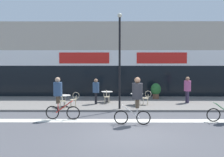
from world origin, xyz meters
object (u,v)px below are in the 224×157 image
bistro_table_2 (137,97)px  cafe_chair_0_near (62,100)px  lamp_post (120,54)px  cafe_chair_1_near (107,96)px  cyclist_2 (59,95)px  bistro_table_1 (107,94)px  cyclist_0 (136,96)px  cafe_chair_2_side (147,97)px  bistro_table_0 (64,98)px  cafe_chair_0_side (74,98)px  cafe_chair_2_near (138,98)px  planter_pot (156,90)px  pedestrian_near_end (96,89)px  pedestrian_far_end (187,87)px

bistro_table_2 → cafe_chair_0_near: size_ratio=0.87×
bistro_table_2 → lamp_post: (-1.13, -1.33, 2.65)m
cafe_chair_1_near → lamp_post: bearing=-151.6°
bistro_table_2 → cafe_chair_1_near: (-1.93, 0.49, -0.01)m
bistro_table_2 → cyclist_2: (-4.20, -3.56, 0.59)m
bistro_table_1 → cyclist_0: bearing=-75.4°
cafe_chair_2_side → cafe_chair_0_near: bearing=19.1°
bistro_table_0 → cafe_chair_2_side: bearing=7.6°
cafe_chair_0_side → cafe_chair_2_near: size_ratio=1.00×
planter_pot → cafe_chair_1_near: bearing=-149.2°
planter_pot → lamp_post: size_ratio=0.21×
bistro_table_2 → cyclist_0: size_ratio=0.35×
planter_pot → bistro_table_2: bearing=-121.9°
bistro_table_0 → cafe_chair_1_near: size_ratio=0.86×
cafe_chair_2_near → pedestrian_near_end: bearing=70.9°
lamp_post → cyclist_2: (-3.08, -2.23, -2.06)m
cafe_chair_0_near → bistro_table_2: bearing=-77.1°
bistro_table_1 → planter_pot: planter_pot is taller
bistro_table_2 → cafe_chair_2_near: bearing=-90.1°
bistro_table_1 → cafe_chair_2_near: size_ratio=0.86×
lamp_post → pedestrian_far_end: (4.55, 2.10, -2.14)m
cafe_chair_2_side → cyclist_2: size_ratio=0.42×
cafe_chair_1_near → pedestrian_far_end: size_ratio=0.52×
bistro_table_1 → cyclist_0: size_ratio=0.35×
cafe_chair_0_side → cafe_chair_2_near: (3.87, 0.06, 0.00)m
cafe_chair_0_near → planter_pot: planter_pot is taller
bistro_table_2 → bistro_table_1: bearing=149.9°
cafe_chair_1_near → cyclist_2: (-2.27, -4.05, 0.60)m
cafe_chair_2_near → bistro_table_2: bearing=0.5°
bistro_table_2 → cyclist_2: size_ratio=0.37×
cafe_chair_0_near → cafe_chair_2_near: same height
bistro_table_1 → cafe_chair_0_side: 2.65m
cafe_chair_0_side → planter_pot: planter_pot is taller
planter_pot → cyclist_0: (-2.06, -7.23, 0.57)m
cafe_chair_0_near → cyclist_0: size_ratio=0.41×
bistro_table_1 → cafe_chair_1_near: size_ratio=0.86×
bistro_table_0 → bistro_table_2: (4.49, 0.69, 0.01)m
bistro_table_2 → cafe_chair_1_near: cafe_chair_1_near is taller
bistro_table_0 → cafe_chair_2_side: 5.16m
bistro_table_0 → cafe_chair_0_near: bearing=-89.6°
cyclist_0 → lamp_post: bearing=-73.4°
cyclist_0 → pedestrian_near_end: size_ratio=1.34×
bistro_table_0 → pedestrian_near_end: pedestrian_near_end is taller
planter_pot → cafe_chair_0_side: bearing=-149.0°
bistro_table_2 → cafe_chair_0_side: 3.93m
lamp_post → pedestrian_near_end: 3.13m
bistro_table_0 → planter_pot: planter_pot is taller
bistro_table_0 → pedestrian_far_end: bearing=10.5°
planter_pot → bistro_table_1: bearing=-157.2°
bistro_table_2 → cafe_chair_2_near: 0.63m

